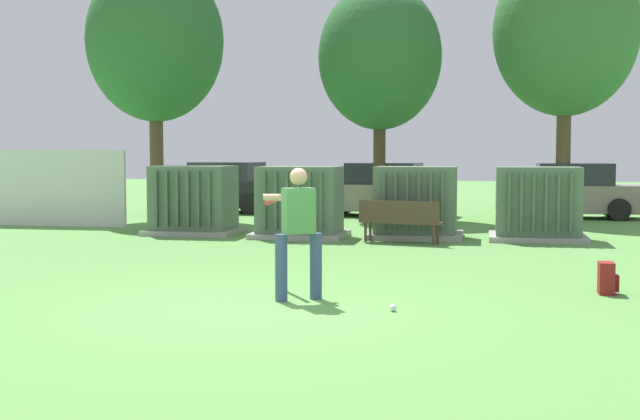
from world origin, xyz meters
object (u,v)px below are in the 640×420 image
(parked_car_left_of_center, at_px, (380,191))
(parked_car_right_of_center, at_px, (570,193))
(transformer_west, at_px, (194,201))
(transformer_mid_west, at_px, (300,203))
(transformer_east, at_px, (538,204))
(parked_car_leftmost, at_px, (224,189))
(park_bench, at_px, (400,218))
(sports_ball, at_px, (393,308))
(backpack, at_px, (607,279))
(transformer_mid_east, at_px, (416,203))
(batter, at_px, (297,226))

(parked_car_left_of_center, xyz_separation_m, parked_car_right_of_center, (5.59, 0.30, 0.00))
(transformer_west, relative_size, transformer_mid_west, 1.00)
(transformer_east, bearing_deg, parked_car_leftmost, 142.83)
(park_bench, relative_size, sports_ball, 20.48)
(sports_ball, distance_m, backpack, 3.31)
(backpack, bearing_deg, transformer_east, 94.08)
(park_bench, relative_size, parked_car_right_of_center, 0.44)
(parked_car_right_of_center, bearing_deg, parked_car_left_of_center, -176.96)
(transformer_mid_east, distance_m, batter, 8.50)
(transformer_west, bearing_deg, transformer_east, 0.74)
(sports_ball, bearing_deg, park_bench, 95.05)
(transformer_east, bearing_deg, parked_car_right_of_center, 78.84)
(transformer_west, height_order, transformer_mid_east, same)
(sports_ball, xyz_separation_m, backpack, (2.74, 1.84, 0.17))
(transformer_east, relative_size, park_bench, 1.14)
(parked_car_leftmost, bearing_deg, transformer_mid_west, -61.05)
(park_bench, relative_size, batter, 1.06)
(transformer_east, bearing_deg, park_bench, -155.78)
(batter, bearing_deg, transformer_east, 67.22)
(batter, xyz_separation_m, backpack, (4.08, 1.24, -0.76))
(transformer_mid_west, xyz_separation_m, parked_car_leftmost, (-4.20, 7.60, -0.04))
(batter, height_order, sports_ball, batter)
(backpack, xyz_separation_m, parked_car_left_of_center, (-4.79, 13.60, 0.54))
(batter, distance_m, backpack, 4.33)
(transformer_mid_east, distance_m, sports_ball, 9.10)
(park_bench, relative_size, parked_car_left_of_center, 0.42)
(parked_car_right_of_center, bearing_deg, parked_car_leftmost, 177.11)
(parked_car_right_of_center, bearing_deg, transformer_east, -101.16)
(park_bench, xyz_separation_m, sports_ball, (0.69, -7.77, -0.49))
(transformer_west, height_order, parked_car_leftmost, same)
(backpack, bearing_deg, parked_car_right_of_center, 86.71)
(transformer_mid_east, bearing_deg, backpack, -66.08)
(sports_ball, distance_m, parked_car_leftmost, 17.85)
(transformer_mid_west, relative_size, parked_car_right_of_center, 0.50)
(transformer_mid_east, bearing_deg, transformer_east, 0.48)
(transformer_mid_east, distance_m, parked_car_leftmost, 9.93)
(transformer_east, bearing_deg, transformer_mid_west, -175.72)
(transformer_east, distance_m, parked_car_right_of_center, 6.79)
(batter, relative_size, sports_ball, 19.33)
(transformer_mid_east, relative_size, parked_car_leftmost, 0.48)
(transformer_mid_west, relative_size, backpack, 4.77)
(parked_car_leftmost, bearing_deg, parked_car_left_of_center, -9.16)
(parked_car_right_of_center, bearing_deg, sports_ball, -102.68)
(transformer_mid_east, relative_size, sports_ball, 23.33)
(transformer_mid_west, xyz_separation_m, parked_car_left_of_center, (1.02, 6.76, -0.04))
(parked_car_left_of_center, bearing_deg, parked_car_right_of_center, 3.04)
(transformer_west, relative_size, parked_car_leftmost, 0.48)
(park_bench, bearing_deg, transformer_west, 166.49)
(transformer_mid_west, bearing_deg, transformer_mid_east, 8.15)
(sports_ball, relative_size, parked_car_right_of_center, 0.02)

